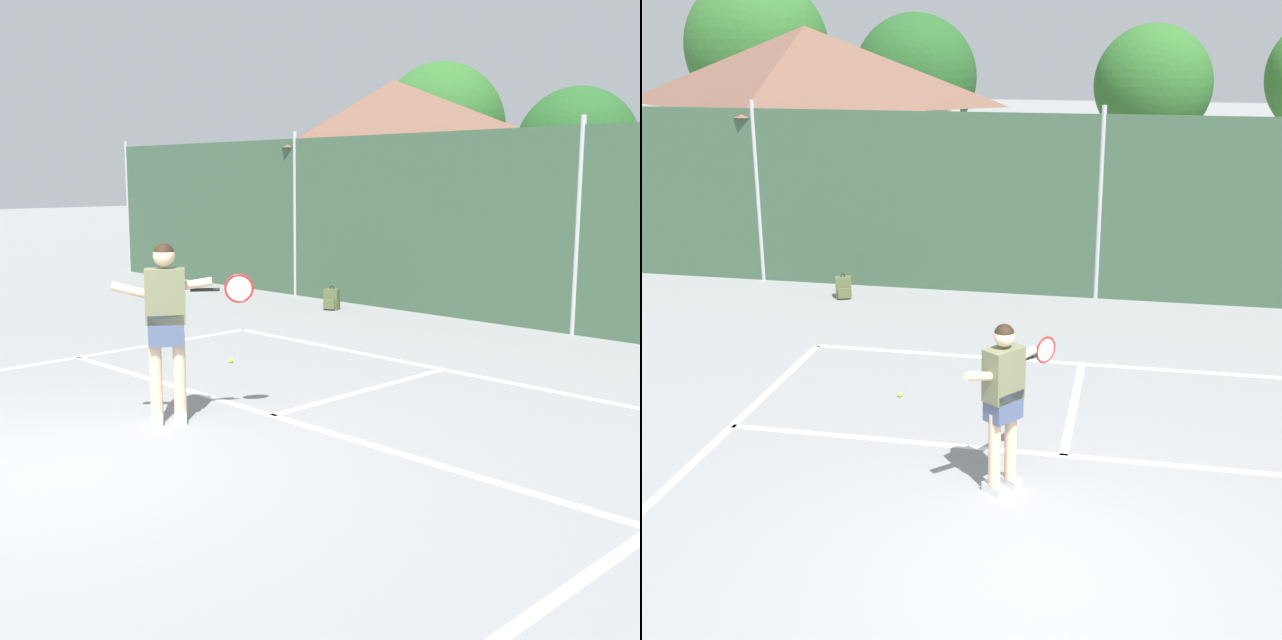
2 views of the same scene
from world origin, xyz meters
TOP-DOWN VIEW (x-y plane):
  - ground_plane at (0.00, 0.00)m, footprint 120.00×120.00m
  - court_markings at (0.00, 0.65)m, footprint 8.30×11.10m
  - chainlink_fence at (0.00, 9.00)m, footprint 26.09×0.09m
  - clubhouse_building at (-6.71, 12.46)m, footprint 6.46×5.11m
  - treeline_backdrop at (0.62, 20.84)m, footprint 27.93×4.48m
  - tennis_player at (-0.57, 1.57)m, footprint 0.80×1.26m
  - tennis_ball at (-2.30, 3.78)m, footprint 0.07×0.07m
  - backpack_olive at (-4.54, 8.08)m, footprint 0.33×0.32m

SIDE VIEW (x-z plane):
  - ground_plane at x=0.00m, z-range 0.00..0.00m
  - court_markings at x=0.00m, z-range 0.00..0.01m
  - tennis_ball at x=-2.30m, z-range 0.00..0.07m
  - backpack_olive at x=-4.54m, z-range -0.04..0.42m
  - tennis_player at x=-0.57m, z-range 0.18..2.04m
  - chainlink_fence at x=0.00m, z-range -0.07..3.39m
  - clubhouse_building at x=-6.71m, z-range 0.09..4.89m
  - treeline_backdrop at x=0.62m, z-range 0.47..7.38m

